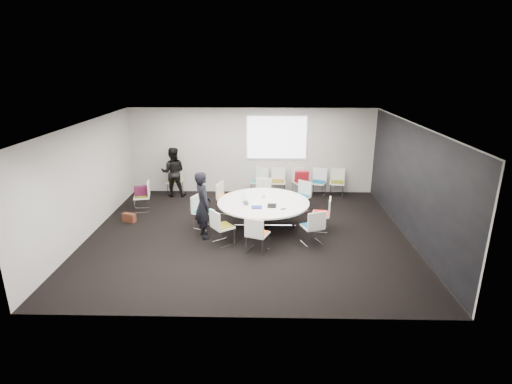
{
  "coord_description": "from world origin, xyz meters",
  "views": [
    {
      "loc": [
        0.42,
        -9.35,
        4.2
      ],
      "look_at": [
        0.2,
        0.4,
        1.0
      ],
      "focal_mm": 28.0,
      "sensor_mm": 36.0,
      "label": 1
    }
  ],
  "objects_px": {
    "chair_person_back": "(175,186)",
    "person_back": "(173,172)",
    "chair_ring_a": "(321,220)",
    "chair_back_b": "(278,187)",
    "chair_ring_e": "(203,218)",
    "laptop": "(247,203)",
    "cup": "(264,196)",
    "chair_back_a": "(260,187)",
    "chair_spare_left": "(143,202)",
    "chair_ring_f": "(222,233)",
    "brown_bag": "(129,218)",
    "chair_ring_d": "(226,203)",
    "chair_ring_g": "(257,241)",
    "chair_back_d": "(318,187)",
    "chair_ring_h": "(312,233)",
    "person_main": "(203,205)",
    "chair_ring_c": "(264,199)",
    "conference_table": "(263,208)",
    "chair_ring_b": "(301,202)",
    "chair_back_c": "(301,187)",
    "chair_back_e": "(337,188)"
  },
  "relations": [
    {
      "from": "chair_ring_c",
      "to": "chair_ring_d",
      "type": "relative_size",
      "value": 1.0
    },
    {
      "from": "chair_ring_a",
      "to": "chair_back_b",
      "type": "bearing_deg",
      "value": 31.18
    },
    {
      "from": "conference_table",
      "to": "chair_back_e",
      "type": "distance_m",
      "value": 3.61
    },
    {
      "from": "chair_ring_d",
      "to": "person_back",
      "type": "height_order",
      "value": "person_back"
    },
    {
      "from": "chair_ring_c",
      "to": "chair_person_back",
      "type": "height_order",
      "value": "same"
    },
    {
      "from": "chair_ring_a",
      "to": "chair_ring_h",
      "type": "relative_size",
      "value": 1.0
    },
    {
      "from": "chair_back_a",
      "to": "chair_ring_d",
      "type": "bearing_deg",
      "value": 84.96
    },
    {
      "from": "chair_ring_c",
      "to": "chair_back_d",
      "type": "bearing_deg",
      "value": -147.03
    },
    {
      "from": "chair_spare_left",
      "to": "person_back",
      "type": "distance_m",
      "value": 1.62
    },
    {
      "from": "cup",
      "to": "chair_ring_g",
      "type": "bearing_deg",
      "value": -94.47
    },
    {
      "from": "chair_ring_c",
      "to": "chair_back_c",
      "type": "bearing_deg",
      "value": -135.56
    },
    {
      "from": "chair_ring_b",
      "to": "chair_ring_h",
      "type": "bearing_deg",
      "value": 131.11
    },
    {
      "from": "chair_back_d",
      "to": "brown_bag",
      "type": "relative_size",
      "value": 2.44
    },
    {
      "from": "cup",
      "to": "person_main",
      "type": "bearing_deg",
      "value": -148.77
    },
    {
      "from": "chair_ring_e",
      "to": "brown_bag",
      "type": "relative_size",
      "value": 2.44
    },
    {
      "from": "chair_back_e",
      "to": "person_back",
      "type": "distance_m",
      "value": 5.34
    },
    {
      "from": "chair_back_b",
      "to": "person_back",
      "type": "height_order",
      "value": "person_back"
    },
    {
      "from": "chair_ring_e",
      "to": "chair_person_back",
      "type": "relative_size",
      "value": 1.0
    },
    {
      "from": "chair_ring_e",
      "to": "chair_back_c",
      "type": "bearing_deg",
      "value": 157.93
    },
    {
      "from": "chair_ring_e",
      "to": "chair_ring_c",
      "type": "bearing_deg",
      "value": 156.44
    },
    {
      "from": "chair_ring_b",
      "to": "person_main",
      "type": "xyz_separation_m",
      "value": [
        -2.57,
        -1.86,
        0.57
      ]
    },
    {
      "from": "chair_ring_e",
      "to": "chair_back_d",
      "type": "xyz_separation_m",
      "value": [
        3.37,
        2.74,
        0.0
      ]
    },
    {
      "from": "chair_ring_b",
      "to": "chair_ring_e",
      "type": "height_order",
      "value": "same"
    },
    {
      "from": "chair_ring_h",
      "to": "chair_back_d",
      "type": "relative_size",
      "value": 1.0
    },
    {
      "from": "chair_back_a",
      "to": "cup",
      "type": "distance_m",
      "value": 2.5
    },
    {
      "from": "conference_table",
      "to": "brown_bag",
      "type": "relative_size",
      "value": 6.62
    },
    {
      "from": "chair_ring_b",
      "to": "person_back",
      "type": "bearing_deg",
      "value": 20.43
    },
    {
      "from": "chair_ring_f",
      "to": "chair_back_c",
      "type": "xyz_separation_m",
      "value": [
        2.19,
        3.75,
        0.0
      ]
    },
    {
      "from": "chair_ring_b",
      "to": "person_main",
      "type": "bearing_deg",
      "value": 74.56
    },
    {
      "from": "chair_ring_d",
      "to": "chair_ring_g",
      "type": "bearing_deg",
      "value": 40.81
    },
    {
      "from": "person_main",
      "to": "cup",
      "type": "xyz_separation_m",
      "value": [
        1.48,
        0.9,
        -0.07
      ]
    },
    {
      "from": "chair_ring_f",
      "to": "chair_back_e",
      "type": "height_order",
      "value": "same"
    },
    {
      "from": "chair_back_b",
      "to": "chair_person_back",
      "type": "distance_m",
      "value": 3.4
    },
    {
      "from": "chair_ring_f",
      "to": "brown_bag",
      "type": "height_order",
      "value": "chair_ring_f"
    },
    {
      "from": "chair_ring_f",
      "to": "chair_back_a",
      "type": "xyz_separation_m",
      "value": [
        0.84,
        3.75,
        0.0
      ]
    },
    {
      "from": "chair_back_b",
      "to": "chair_spare_left",
      "type": "bearing_deg",
      "value": 22.82
    },
    {
      "from": "chair_ring_g",
      "to": "chair_ring_c",
      "type": "bearing_deg",
      "value": 108.82
    },
    {
      "from": "chair_back_d",
      "to": "person_main",
      "type": "distance_m",
      "value": 4.68
    },
    {
      "from": "laptop",
      "to": "chair_back_c",
      "type": "bearing_deg",
      "value": -39.56
    },
    {
      "from": "chair_ring_f",
      "to": "chair_person_back",
      "type": "height_order",
      "value": "same"
    },
    {
      "from": "chair_ring_a",
      "to": "chair_ring_b",
      "type": "relative_size",
      "value": 1.0
    },
    {
      "from": "conference_table",
      "to": "person_main",
      "type": "relative_size",
      "value": 1.41
    },
    {
      "from": "chair_ring_g",
      "to": "chair_ring_h",
      "type": "height_order",
      "value": "same"
    },
    {
      "from": "chair_ring_g",
      "to": "chair_person_back",
      "type": "xyz_separation_m",
      "value": [
        -2.79,
        4.16,
        0.0
      ]
    },
    {
      "from": "chair_ring_b",
      "to": "cup",
      "type": "xyz_separation_m",
      "value": [
        -1.09,
        -0.96,
        0.5
      ]
    },
    {
      "from": "conference_table",
      "to": "chair_ring_d",
      "type": "distance_m",
      "value": 1.57
    },
    {
      "from": "chair_ring_b",
      "to": "person_back",
      "type": "xyz_separation_m",
      "value": [
        -4.02,
        1.33,
        0.53
      ]
    },
    {
      "from": "chair_ring_c",
      "to": "chair_ring_g",
      "type": "height_order",
      "value": "same"
    },
    {
      "from": "chair_person_back",
      "to": "person_back",
      "type": "bearing_deg",
      "value": 93.61
    },
    {
      "from": "laptop",
      "to": "cup",
      "type": "relative_size",
      "value": 3.36
    }
  ]
}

